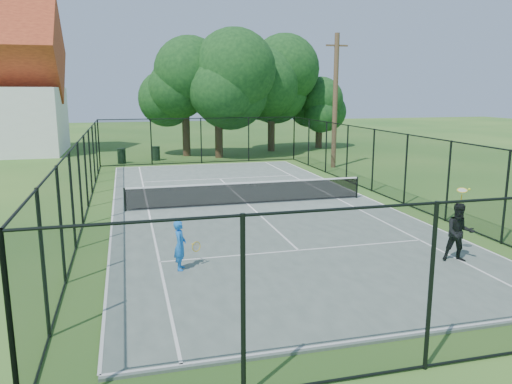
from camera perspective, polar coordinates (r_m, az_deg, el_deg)
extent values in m
plane|color=#25581E|center=(21.03, -0.95, -1.56)|extent=(120.00, 120.00, 0.00)
cube|color=#55645B|center=(21.03, -0.95, -1.48)|extent=(11.00, 24.00, 0.06)
cylinder|color=black|center=(20.35, -14.76, -0.85)|extent=(0.08, 0.08, 0.95)
cylinder|color=black|center=(22.61, 11.46, 0.52)|extent=(0.08, 0.08, 0.95)
cube|color=black|center=(20.92, -0.95, -0.14)|extent=(10.00, 0.03, 0.88)
cube|color=white|center=(20.83, -0.95, 1.06)|extent=(10.00, 0.05, 0.06)
cylinder|color=#332114|center=(37.30, -7.98, 6.72)|extent=(0.56, 0.56, 3.41)
sphere|color=black|center=(37.17, -8.12, 11.71)|extent=(6.16, 6.16, 6.16)
cylinder|color=#332114|center=(36.07, -4.27, 6.55)|extent=(0.56, 0.56, 3.30)
sphere|color=black|center=(35.94, -4.34, 11.53)|extent=(5.92, 5.92, 5.92)
cylinder|color=#332114|center=(39.96, 1.76, 7.31)|extent=(0.56, 0.56, 3.65)
sphere|color=black|center=(39.86, 1.79, 12.01)|extent=(5.79, 5.79, 5.79)
cylinder|color=#332114|center=(42.63, 7.19, 6.50)|extent=(0.56, 0.56, 2.18)
sphere|color=black|center=(42.50, 7.26, 9.25)|extent=(3.81, 3.81, 3.81)
cylinder|color=black|center=(34.34, -15.11, 3.97)|extent=(0.54, 0.54, 0.97)
cylinder|color=black|center=(34.28, -15.15, 4.81)|extent=(0.58, 0.58, 0.05)
cylinder|color=black|center=(35.28, -11.36, 4.31)|extent=(0.54, 0.54, 0.93)
cylinder|color=black|center=(35.23, -11.39, 5.09)|extent=(0.58, 0.58, 0.05)
cylinder|color=#4C3823|center=(31.54, 9.03, 10.14)|extent=(0.30, 0.30, 8.15)
cube|color=#4C3823|center=(31.64, 9.23, 16.20)|extent=(1.40, 0.10, 0.10)
imported|color=blue|center=(13.47, -8.67, -6.04)|extent=(0.42, 0.55, 1.34)
torus|color=gold|center=(13.69, -6.84, -6.22)|extent=(0.27, 0.18, 0.29)
cylinder|color=silver|center=(13.69, -6.84, -6.22)|extent=(0.23, 0.15, 0.25)
imported|color=black|center=(15.01, 22.21, -4.32)|extent=(0.97, 0.87, 1.66)
torus|color=gold|center=(15.18, 22.50, 0.19)|extent=(0.30, 0.28, 0.14)
cylinder|color=silver|center=(15.18, 22.50, 0.19)|extent=(0.26, 0.24, 0.11)
sphere|color=#CCE526|center=(15.51, 23.19, 0.28)|extent=(0.07, 0.07, 0.07)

